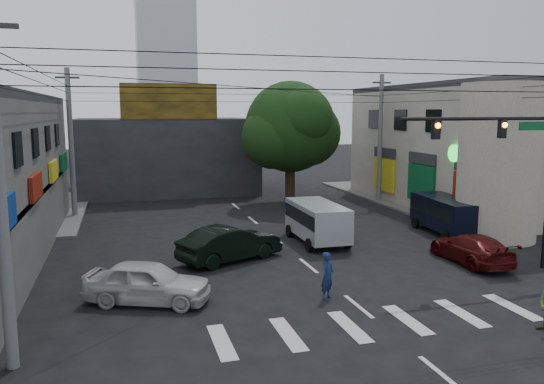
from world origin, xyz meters
name	(u,v)px	position (x,y,z in m)	size (l,w,h in m)	color
ground	(326,280)	(0.00, 0.00, 0.00)	(160.00, 160.00, 0.00)	black
sidewalk_far_right	(451,192)	(18.00, 18.00, 0.07)	(16.00, 16.00, 0.15)	#514F4C
building_right	(495,148)	(18.00, 13.00, 4.00)	(14.00, 18.00, 8.00)	gray
corner_column	(498,162)	(11.00, 4.00, 4.00)	(4.00, 4.00, 8.00)	gray
building_far	(166,155)	(-4.00, 26.00, 3.00)	(14.00, 10.00, 6.00)	#232326
billboard	(169,101)	(-4.00, 21.10, 7.30)	(7.00, 0.30, 2.60)	olive
tower_distant	(164,13)	(0.00, 70.00, 22.00)	(9.00, 9.00, 44.00)	silver
street_tree	(290,127)	(4.00, 17.00, 5.47)	(6.40, 6.40, 8.70)	black
traffic_gantry	(518,155)	(7.82, -1.00, 4.83)	(7.10, 0.35, 7.20)	black
utility_pole_near_left	(0,193)	(-10.50, -4.50, 4.60)	(0.32, 0.32, 9.20)	#59595B
utility_pole_far_left	(71,144)	(-10.50, 16.00, 4.60)	(0.32, 0.32, 9.20)	#59595B
utility_pole_far_right	(380,139)	(10.50, 16.00, 4.60)	(0.32, 0.32, 9.20)	#59595B
dark_sedan	(230,244)	(-3.08, 3.70, 0.78)	(5.01, 3.45, 1.56)	black
white_compact	(148,282)	(-6.87, -0.66, 0.74)	(4.68, 3.31, 1.48)	beige
maroon_sedan	(471,248)	(7.00, 0.50, 0.65)	(1.88, 4.48, 1.29)	#410909
silver_minivan	(317,223)	(1.80, 5.73, 1.00)	(1.96, 4.64, 1.99)	#A9ADB1
navy_van	(446,216)	(9.15, 5.53, 0.99)	(2.33, 5.10, 1.98)	black
traffic_officer	(328,276)	(-0.73, -2.00, 0.85)	(0.73, 0.71, 1.69)	#141F46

